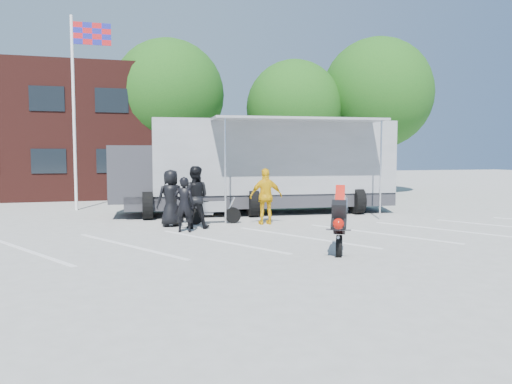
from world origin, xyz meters
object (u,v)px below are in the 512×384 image
tree_left (168,95)px  parked_motorcycle (214,224)px  transporter_truck (260,213)px  spectator_leather_a (171,198)px  flagpole (80,88)px  spectator_leather_c (194,197)px  tree_right (377,94)px  stunt_bike_rider (340,252)px  spectator_hivis (266,196)px  spectator_leather_b (184,205)px  tree_mid (294,108)px

tree_left → parked_motorcycle: (0.28, -11.65, -5.57)m
transporter_truck → spectator_leather_a: 4.77m
flagpole → spectator_leather_c: size_ratio=4.06×
flagpole → parked_motorcycle: size_ratio=4.31×
tree_right → flagpole: bearing=-164.5°
tree_left → stunt_bike_rider: bearing=-82.4°
tree_left → stunt_bike_rider: size_ratio=4.87×
parked_motorcycle → spectator_hivis: 1.98m
spectator_leather_b → stunt_bike_rider: bearing=146.7°
transporter_truck → parked_motorcycle: (-2.34, -2.51, 0.00)m
tree_mid → tree_right: 5.11m
tree_right → spectator_leather_a: tree_right is taller
transporter_truck → spectator_hivis: (-0.70, -3.10, 0.94)m
spectator_leather_c → spectator_hivis: (2.42, 0.20, -0.05)m
spectator_hivis → stunt_bike_rider: bearing=96.4°
tree_left → spectator_hivis: 13.22m
tree_right → parked_motorcycle: 16.58m
tree_mid → spectator_hivis: size_ratio=4.10×
tree_left → tree_mid: 7.10m
tree_mid → spectator_hivis: tree_mid is taller
tree_left → parked_motorcycle: 12.91m
tree_left → spectator_leather_b: (-0.92, -13.15, -4.73)m
parked_motorcycle → spectator_leather_c: (-0.78, -0.78, 0.99)m
tree_left → transporter_truck: bearing=-74.0°
tree_right → transporter_truck: size_ratio=0.80×
parked_motorcycle → spectator_hivis: spectator_hivis is taller
spectator_leather_a → stunt_bike_rider: bearing=111.6°
stunt_bike_rider → transporter_truck: bearing=115.5°
spectator_leather_b → spectator_hivis: bearing=-144.0°
tree_left → spectator_leather_b: bearing=-94.0°
tree_left → parked_motorcycle: size_ratio=4.66×
flagpole → tree_right: size_ratio=0.88×
flagpole → parked_motorcycle: flagpole is taller
tree_right → spectator_leather_c: size_ratio=4.63×
flagpole → spectator_hivis: bearing=-45.3°
tree_left → tree_right: (12.00, -1.50, 0.31)m
parked_motorcycle → stunt_bike_rider: (2.01, -5.54, 0.00)m
tree_left → spectator_hivis: size_ratio=4.61×
tree_left → parked_motorcycle: tree_left is taller
flagpole → tree_left: 7.37m
tree_mid → spectator_leather_c: size_ratio=3.90×
spectator_leather_a → spectator_leather_c: (0.68, -0.58, 0.06)m
tree_mid → spectator_hivis: 12.96m
spectator_leather_b → tree_left: bearing=-75.8°
tree_left → stunt_bike_rider: tree_left is taller
parked_motorcycle → spectator_leather_a: (-1.46, -0.21, 0.93)m
tree_right → tree_mid: bearing=174.3°
tree_right → spectator_leather_a: bearing=-141.8°
tree_right → spectator_hivis: 15.53m
tree_left → transporter_truck: tree_left is taller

